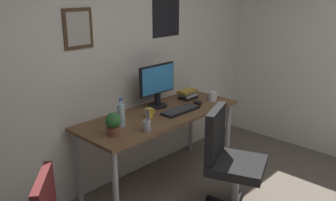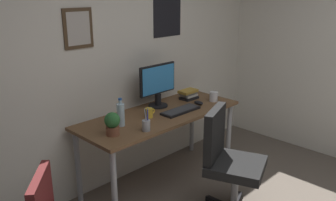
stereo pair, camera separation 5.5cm
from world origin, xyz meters
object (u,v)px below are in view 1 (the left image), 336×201
Objects in this scene: coffee_mug_near at (213,96)px; computer_mouse at (198,102)px; water_bottle at (121,115)px; pen_cup at (147,125)px; office_chair at (228,157)px; potted_plant at (113,123)px; monitor at (157,84)px; coffee_mug_far at (149,113)px; book_stack_left at (188,94)px; keyboard at (181,110)px.

computer_mouse is at bearing 168.22° from coffee_mug_near.
computer_mouse is at bearing -6.19° from water_bottle.
water_bottle is at bearing 107.54° from pen_cup.
office_chair is 1.02m from potted_plant.
coffee_mug_far is (-0.28, -0.18, -0.19)m from monitor.
book_stack_left is at bearing 9.98° from coffee_mug_far.
book_stack_left is (0.41, -0.06, -0.19)m from monitor.
office_chair reaches higher than book_stack_left.
office_chair is at bearing -94.48° from monitor.
book_stack_left is at bearing 10.28° from potted_plant.
coffee_mug_near is at bearing -1.27° from potted_plant.
coffee_mug_far is at bearing -3.77° from water_bottle.
coffee_mug_far reaches higher than keyboard.
pen_cup is (-0.24, -0.22, 0.01)m from coffee_mug_far.
water_bottle is 0.21m from potted_plant.
book_stack_left is at bearing -7.97° from monitor.
monitor reaches higher than pen_cup.
office_chair is at bearing -99.83° from keyboard.
book_stack_left is at bearing 5.68° from water_bottle.
coffee_mug_near reaches higher than computer_mouse.
computer_mouse is at bearing 58.53° from office_chair.
water_bottle is at bearing 176.23° from coffee_mug_far.
pen_cup reaches higher than coffee_mug_near.
monitor is 4.18× the size of computer_mouse.
office_chair reaches higher than coffee_mug_far.
water_bottle is 2.00× the size of coffee_mug_near.
potted_plant reaches higher than computer_mouse.
book_stack_left is at bearing 20.38° from pen_cup.
book_stack_left reaches higher than keyboard.
water_bottle is at bearing 172.82° from coffee_mug_near.
keyboard is at bearing -81.98° from monitor.
keyboard is (0.11, 0.65, 0.24)m from office_chair.
computer_mouse is 0.87× the size of coffee_mug_near.
monitor reaches higher than book_stack_left.
coffee_mug_near is 0.63× the size of pen_cup.
monitor is (0.07, 0.93, 0.46)m from office_chair.
monitor is 0.45m from book_stack_left.
coffee_mug_near reaches higher than coffee_mug_far.
office_chair is 7.51× the size of coffee_mug_near.
keyboard is at bearing -17.90° from coffee_mug_far.
monitor is at bearing 19.28° from potted_plant.
pen_cup is at bearing -72.46° from water_bottle.
book_stack_left is at bearing 61.27° from office_chair.
coffee_mug_near is at bearing -29.16° from monitor.
water_bottle is 0.26m from pen_cup.
potted_plant reaches higher than keyboard.
pen_cup is at bearing -170.56° from computer_mouse.
coffee_mug_far is (0.32, -0.02, -0.06)m from water_bottle.
keyboard is 0.30m from computer_mouse.
office_chair is 1.00m from water_bottle.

